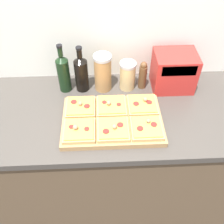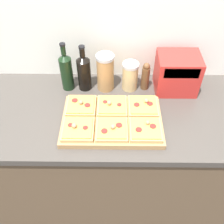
{
  "view_description": "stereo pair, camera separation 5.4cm",
  "coord_description": "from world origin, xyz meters",
  "px_view_note": "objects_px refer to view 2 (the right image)",
  "views": [
    {
      "loc": [
        -0.07,
        -0.69,
        1.92
      ],
      "look_at": [
        -0.02,
        0.26,
        0.94
      ],
      "focal_mm": 42.0,
      "sensor_mm": 36.0,
      "label": 1
    },
    {
      "loc": [
        -0.01,
        -0.69,
        1.92
      ],
      "look_at": [
        -0.02,
        0.26,
        0.94
      ],
      "focal_mm": 42.0,
      "sensor_mm": 36.0,
      "label": 2
    }
  ],
  "objects_px": {
    "olive_oil_bottle": "(66,71)",
    "toaster_oven": "(177,73)",
    "cutting_board": "(112,121)",
    "wine_bottle": "(84,72)",
    "grain_jar_tall": "(105,72)",
    "pepper_mill": "(145,76)",
    "grain_jar_short": "(130,76)"
  },
  "relations": [
    {
      "from": "grain_jar_short",
      "to": "pepper_mill",
      "type": "height_order",
      "value": "pepper_mill"
    },
    {
      "from": "grain_jar_tall",
      "to": "toaster_oven",
      "type": "height_order",
      "value": "grain_jar_tall"
    },
    {
      "from": "cutting_board",
      "to": "olive_oil_bottle",
      "type": "distance_m",
      "value": 0.4
    },
    {
      "from": "grain_jar_short",
      "to": "cutting_board",
      "type": "bearing_deg",
      "value": -109.73
    },
    {
      "from": "grain_jar_short",
      "to": "toaster_oven",
      "type": "bearing_deg",
      "value": -0.18
    },
    {
      "from": "wine_bottle",
      "to": "pepper_mill",
      "type": "distance_m",
      "value": 0.36
    },
    {
      "from": "grain_jar_tall",
      "to": "toaster_oven",
      "type": "distance_m",
      "value": 0.41
    },
    {
      "from": "wine_bottle",
      "to": "cutting_board",
      "type": "bearing_deg",
      "value": -60.2
    },
    {
      "from": "cutting_board",
      "to": "grain_jar_tall",
      "type": "distance_m",
      "value": 0.3
    },
    {
      "from": "olive_oil_bottle",
      "to": "grain_jar_short",
      "type": "height_order",
      "value": "olive_oil_bottle"
    },
    {
      "from": "olive_oil_bottle",
      "to": "wine_bottle",
      "type": "relative_size",
      "value": 1.05
    },
    {
      "from": "olive_oil_bottle",
      "to": "pepper_mill",
      "type": "distance_m",
      "value": 0.46
    },
    {
      "from": "cutting_board",
      "to": "olive_oil_bottle",
      "type": "height_order",
      "value": "olive_oil_bottle"
    },
    {
      "from": "cutting_board",
      "to": "wine_bottle",
      "type": "height_order",
      "value": "wine_bottle"
    },
    {
      "from": "olive_oil_bottle",
      "to": "grain_jar_tall",
      "type": "relative_size",
      "value": 1.32
    },
    {
      "from": "grain_jar_short",
      "to": "toaster_oven",
      "type": "xyz_separation_m",
      "value": [
        0.27,
        -0.0,
        0.02
      ]
    },
    {
      "from": "olive_oil_bottle",
      "to": "toaster_oven",
      "type": "height_order",
      "value": "olive_oil_bottle"
    },
    {
      "from": "wine_bottle",
      "to": "toaster_oven",
      "type": "bearing_deg",
      "value": -0.09
    },
    {
      "from": "cutting_board",
      "to": "wine_bottle",
      "type": "relative_size",
      "value": 1.82
    },
    {
      "from": "olive_oil_bottle",
      "to": "grain_jar_tall",
      "type": "distance_m",
      "value": 0.22
    },
    {
      "from": "olive_oil_bottle",
      "to": "pepper_mill",
      "type": "height_order",
      "value": "olive_oil_bottle"
    },
    {
      "from": "wine_bottle",
      "to": "grain_jar_short",
      "type": "bearing_deg",
      "value": 0.0
    },
    {
      "from": "pepper_mill",
      "to": "toaster_oven",
      "type": "height_order",
      "value": "toaster_oven"
    },
    {
      "from": "grain_jar_short",
      "to": "pepper_mill",
      "type": "relative_size",
      "value": 0.99
    },
    {
      "from": "cutting_board",
      "to": "pepper_mill",
      "type": "relative_size",
      "value": 2.92
    },
    {
      "from": "wine_bottle",
      "to": "pepper_mill",
      "type": "height_order",
      "value": "wine_bottle"
    },
    {
      "from": "toaster_oven",
      "to": "grain_jar_short",
      "type": "bearing_deg",
      "value": 179.82
    },
    {
      "from": "wine_bottle",
      "to": "toaster_oven",
      "type": "distance_m",
      "value": 0.53
    },
    {
      "from": "olive_oil_bottle",
      "to": "wine_bottle",
      "type": "xyz_separation_m",
      "value": [
        0.1,
        -0.0,
        -0.01
      ]
    },
    {
      "from": "toaster_oven",
      "to": "cutting_board",
      "type": "bearing_deg",
      "value": -142.42
    },
    {
      "from": "toaster_oven",
      "to": "pepper_mill",
      "type": "bearing_deg",
      "value": 179.73
    },
    {
      "from": "olive_oil_bottle",
      "to": "pepper_mill",
      "type": "xyz_separation_m",
      "value": [
        0.46,
        -0.0,
        -0.04
      ]
    }
  ]
}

